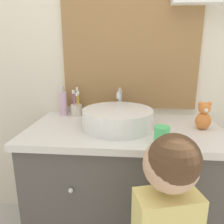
% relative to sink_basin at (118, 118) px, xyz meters
% --- Properties ---
extents(wall_back, '(3.20, 0.18, 2.50)m').
position_rel_sink_basin_xyz_m(wall_back, '(0.06, 0.32, 0.43)').
color(wall_back, beige).
rests_on(wall_back, ground_plane).
extents(vanity_counter, '(1.07, 0.59, 0.79)m').
position_rel_sink_basin_xyz_m(vanity_counter, '(0.04, 0.00, -0.45)').
color(vanity_counter, '#4C4742').
rests_on(vanity_counter, ground_plane).
extents(sink_basin, '(0.39, 0.44, 0.19)m').
position_rel_sink_basin_xyz_m(sink_basin, '(0.00, 0.00, 0.00)').
color(sink_basin, white).
rests_on(sink_basin, vanity_counter).
extents(toothbrush_holder, '(0.07, 0.07, 0.18)m').
position_rel_sink_basin_xyz_m(toothbrush_holder, '(-0.29, 0.22, -0.01)').
color(toothbrush_holder, beige).
rests_on(toothbrush_holder, vanity_counter).
extents(soap_dispenser, '(0.05, 0.05, 0.19)m').
position_rel_sink_basin_xyz_m(soap_dispenser, '(-0.37, 0.22, 0.02)').
color(soap_dispenser, '#CCA3BC').
rests_on(soap_dispenser, vanity_counter).
extents(teddy_bear, '(0.08, 0.07, 0.15)m').
position_rel_sink_basin_xyz_m(teddy_bear, '(0.46, 0.01, 0.02)').
color(teddy_bear, orange).
rests_on(teddy_bear, vanity_counter).
extents(drinking_cup, '(0.07, 0.07, 0.09)m').
position_rel_sink_basin_xyz_m(drinking_cup, '(0.21, -0.22, -0.01)').
color(drinking_cup, '#4CC670').
rests_on(drinking_cup, vanity_counter).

